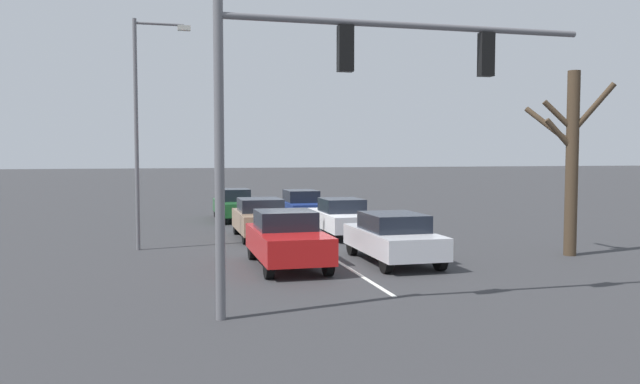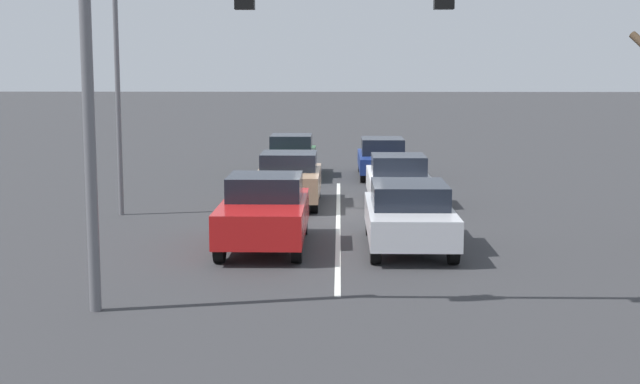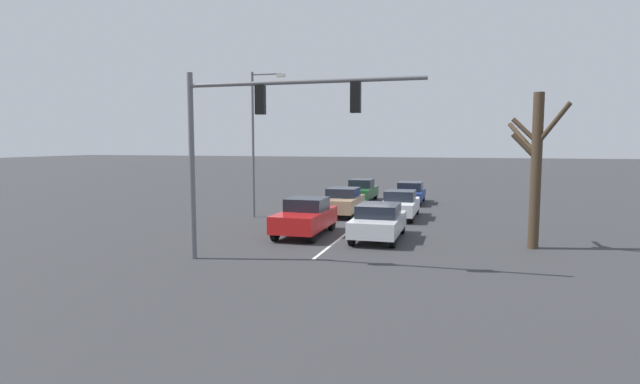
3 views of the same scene
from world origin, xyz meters
name	(u,v)px [view 1 (image 1 of 3)]	position (x,y,z in m)	size (l,w,h in m)	color
ground_plane	(304,241)	(0.00, 0.00, 0.00)	(240.00, 240.00, 0.00)	#333335
lane_stripe_left_divider	(315,248)	(0.00, 1.85, 0.01)	(0.12, 15.69, 0.01)	silver
car_red_midlane_front	(287,239)	(1.70, 5.22, 0.83)	(1.90, 4.37, 1.65)	red
car_silver_leftlane_front	(393,237)	(-1.62, 5.31, 0.79)	(1.90, 4.39, 1.52)	silver
car_white_leftlane_second	(342,217)	(-1.78, -0.99, 0.77)	(1.78, 4.44, 1.53)	silver
car_tan_midlane_second	(261,218)	(1.50, -1.13, 0.80)	(1.87, 4.06, 1.56)	tan
car_navy_leftlane_third	(301,204)	(-1.64, -8.01, 0.74)	(1.77, 4.41, 1.47)	navy
car_darkgreen_midlane_third	(234,205)	(1.80, -8.15, 0.77)	(1.75, 4.53, 1.57)	#1E5928
traffic_signal_gantry	(332,89)	(1.80, 10.68, 4.69)	(8.16, 0.37, 6.53)	slate
street_lamp_right_shoulder	(142,118)	(5.89, 0.81, 4.59)	(1.95, 0.24, 7.95)	slate
bare_tree_near	(571,156)	(-7.71, 5.48, 3.27)	(2.08, 2.19, 6.04)	#423323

